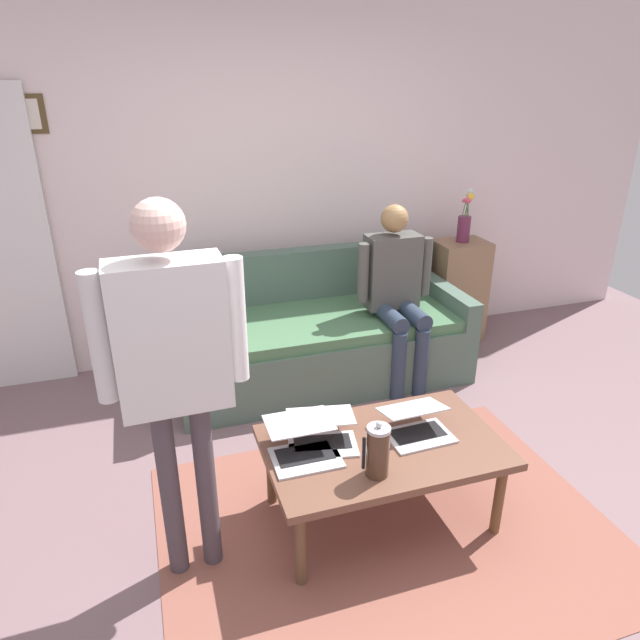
# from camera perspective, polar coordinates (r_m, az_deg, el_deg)

# --- Properties ---
(ground_plane) EXTENTS (7.68, 7.68, 0.00)m
(ground_plane) POSITION_cam_1_polar(r_m,az_deg,el_deg) (3.03, 3.82, -19.97)
(ground_plane) COLOR #775C60
(area_rug) EXTENTS (2.20, 1.68, 0.01)m
(area_rug) POSITION_cam_1_polar(r_m,az_deg,el_deg) (3.03, 6.78, -20.09)
(area_rug) COLOR brown
(area_rug) RESTS_ON ground_plane
(back_wall) EXTENTS (7.04, 0.11, 2.70)m
(back_wall) POSITION_cam_1_polar(r_m,az_deg,el_deg) (4.38, -6.59, 13.69)
(back_wall) COLOR silver
(back_wall) RESTS_ON ground_plane
(couch) EXTENTS (2.09, 0.91, 0.88)m
(couch) POSITION_cam_1_polar(r_m,az_deg,el_deg) (4.18, -0.14, -1.72)
(couch) COLOR #4C6457
(couch) RESTS_ON ground_plane
(coffee_table) EXTENTS (1.14, 0.69, 0.45)m
(coffee_table) POSITION_cam_1_polar(r_m,az_deg,el_deg) (2.84, 6.32, -12.96)
(coffee_table) COLOR brown
(coffee_table) RESTS_ON ground_plane
(laptop_left) EXTENTS (0.38, 0.35, 0.12)m
(laptop_left) POSITION_cam_1_polar(r_m,az_deg,el_deg) (2.78, 0.20, -11.49)
(laptop_left) COLOR silver
(laptop_left) RESTS_ON coffee_table
(laptop_center) EXTENTS (0.32, 0.31, 0.14)m
(laptop_center) POSITION_cam_1_polar(r_m,az_deg,el_deg) (2.88, 9.70, -10.47)
(laptop_center) COLOR silver
(laptop_center) RESTS_ON coffee_table
(laptop_right) EXTENTS (0.32, 0.35, 0.13)m
(laptop_right) POSITION_cam_1_polar(r_m,az_deg,el_deg) (2.71, -1.68, -12.45)
(laptop_right) COLOR silver
(laptop_right) RESTS_ON coffee_table
(french_press) EXTENTS (0.13, 0.11, 0.27)m
(french_press) POSITION_cam_1_polar(r_m,az_deg,el_deg) (2.56, 5.82, -12.94)
(french_press) COLOR #4C3323
(french_press) RESTS_ON coffee_table
(side_shelf) EXTENTS (0.42, 0.32, 0.84)m
(side_shelf) POSITION_cam_1_polar(r_m,az_deg,el_deg) (4.89, 13.62, 2.91)
(side_shelf) COLOR #896649
(side_shelf) RESTS_ON ground_plane
(flower_vase) EXTENTS (0.11, 0.11, 0.43)m
(flower_vase) POSITION_cam_1_polar(r_m,az_deg,el_deg) (4.72, 14.35, 9.58)
(flower_vase) COLOR #652644
(flower_vase) RESTS_ON side_shelf
(person_standing) EXTENTS (0.59, 0.20, 1.69)m
(person_standing) POSITION_cam_1_polar(r_m,az_deg,el_deg) (2.28, -14.55, -3.36)
(person_standing) COLOR #4A3F46
(person_standing) RESTS_ON ground_plane
(person_seated) EXTENTS (0.55, 0.51, 1.28)m
(person_seated) POSITION_cam_1_polar(r_m,az_deg,el_deg) (3.99, 7.65, 3.42)
(person_seated) COLOR #2B374A
(person_seated) RESTS_ON ground_plane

